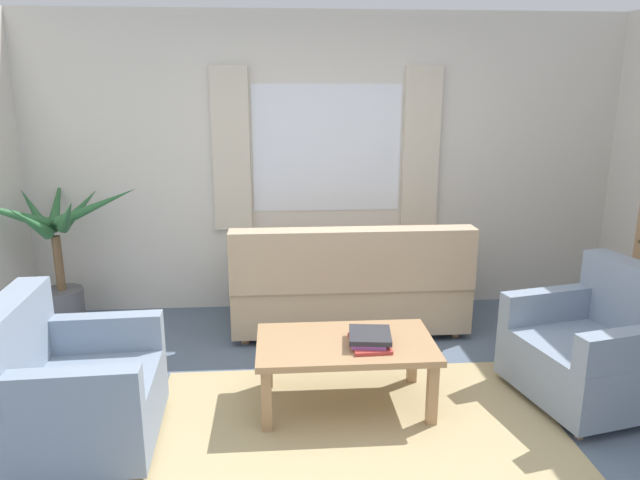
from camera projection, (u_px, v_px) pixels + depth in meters
name	position (u px, v px, depth m)	size (l,w,h in m)	color
ground_plane	(359.00, 441.00, 3.31)	(6.24, 6.24, 0.00)	slate
wall_back	(326.00, 165.00, 5.16)	(5.32, 0.12, 2.60)	silver
window_with_curtains	(327.00, 149.00, 5.05)	(1.98, 0.07, 1.40)	white
area_rug	(359.00, 440.00, 3.31)	(2.43, 1.79, 0.01)	tan
couch	(349.00, 287.00, 4.79)	(1.90, 0.82, 0.92)	tan
armchair_left	(69.00, 389.00, 3.18)	(0.86, 0.88, 0.88)	gray
armchair_right	(598.00, 348.00, 3.68)	(0.98, 1.00, 0.88)	gray
coffee_table	(345.00, 350.00, 3.60)	(1.10, 0.64, 0.44)	#A87F56
book_stack_on_table	(369.00, 339.00, 3.53)	(0.28, 0.32, 0.07)	#B23833
potted_plant	(59.00, 259.00, 4.70)	(1.26, 1.14, 1.27)	#56565B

